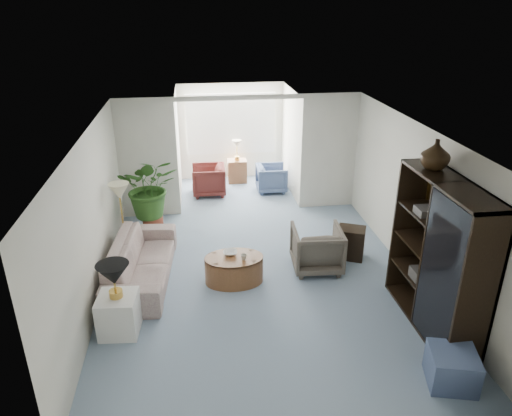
{
  "coord_description": "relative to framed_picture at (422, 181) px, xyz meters",
  "views": [
    {
      "loc": [
        -0.97,
        -6.49,
        4.23
      ],
      "look_at": [
        0.0,
        0.6,
        1.1
      ],
      "focal_mm": 33.45,
      "sensor_mm": 36.0,
      "label": 1
    }
  ],
  "objects": [
    {
      "name": "floor",
      "position": [
        -2.46,
        0.1,
        -1.7
      ],
      "size": [
        6.0,
        6.0,
        0.0
      ],
      "primitive_type": "plane",
      "color": "#8BA1B7",
      "rests_on": "ground"
    },
    {
      "name": "sunroom_floor",
      "position": [
        -2.46,
        4.2,
        -1.7
      ],
      "size": [
        2.6,
        2.6,
        0.0
      ],
      "primitive_type": "plane",
      "color": "#8BA1B7",
      "rests_on": "ground"
    },
    {
      "name": "back_pier_left",
      "position": [
        -4.36,
        3.1,
        -0.45
      ],
      "size": [
        1.2,
        0.12,
        2.5
      ],
      "primitive_type": "cube",
      "color": "white",
      "rests_on": "ground"
    },
    {
      "name": "back_pier_right",
      "position": [
        -0.56,
        3.1,
        -0.45
      ],
      "size": [
        1.2,
        0.12,
        2.5
      ],
      "primitive_type": "cube",
      "color": "white",
      "rests_on": "ground"
    },
    {
      "name": "back_header",
      "position": [
        -2.46,
        3.1,
        0.75
      ],
      "size": [
        2.6,
        0.12,
        0.1
      ],
      "primitive_type": "cube",
      "color": "white",
      "rests_on": "back_pier_left"
    },
    {
      "name": "window_pane",
      "position": [
        -2.46,
        5.28,
        -0.3
      ],
      "size": [
        2.2,
        0.02,
        1.5
      ],
      "primitive_type": "cube",
      "color": "white"
    },
    {
      "name": "window_blinds",
      "position": [
        -2.46,
        5.25,
        -0.3
      ],
      "size": [
        2.2,
        0.02,
        1.5
      ],
      "primitive_type": "cube",
      "color": "white"
    },
    {
      "name": "framed_picture",
      "position": [
        0.0,
        0.0,
        0.0
      ],
      "size": [
        0.04,
        0.5,
        0.4
      ],
      "primitive_type": "cube",
      "color": "#AC9F8A"
    },
    {
      "name": "sofa",
      "position": [
        -4.36,
        0.55,
        -1.37
      ],
      "size": [
        1.07,
        2.34,
        0.66
      ],
      "primitive_type": "imported",
      "rotation": [
        0.0,
        0.0,
        1.49
      ],
      "color": "#BEB4A0",
      "rests_on": "ground"
    },
    {
      "name": "end_table",
      "position": [
        -4.56,
        -0.8,
        -1.41
      ],
      "size": [
        0.56,
        0.56,
        0.57
      ],
      "primitive_type": "cube",
      "rotation": [
        0.0,
        0.0,
        -0.08
      ],
      "color": "white",
      "rests_on": "ground"
    },
    {
      "name": "table_lamp",
      "position": [
        -4.56,
        -0.8,
        -0.78
      ],
      "size": [
        0.44,
        0.44,
        0.3
      ],
      "primitive_type": "cone",
      "color": "black",
      "rests_on": "end_table"
    },
    {
      "name": "floor_lamp",
      "position": [
        -4.72,
        1.38,
        -0.45
      ],
      "size": [
        0.36,
        0.36,
        0.28
      ],
      "primitive_type": "cone",
      "color": "beige",
      "rests_on": "ground"
    },
    {
      "name": "coffee_table",
      "position": [
        -2.88,
        0.27,
        -1.47
      ],
      "size": [
        1.04,
        1.04,
        0.45
      ],
      "primitive_type": "cylinder",
      "rotation": [
        0.0,
        0.0,
        -0.1
      ],
      "color": "brown",
      "rests_on": "ground"
    },
    {
      "name": "coffee_bowl",
      "position": [
        -2.93,
        0.37,
        -1.22
      ],
      "size": [
        0.25,
        0.25,
        0.06
      ],
      "primitive_type": "imported",
      "rotation": [
        0.0,
        0.0,
        -0.1
      ],
      "color": "white",
      "rests_on": "coffee_table"
    },
    {
      "name": "coffee_cup",
      "position": [
        -2.73,
        0.17,
        -1.21
      ],
      "size": [
        0.1,
        0.1,
        0.09
      ],
      "primitive_type": "imported",
      "rotation": [
        0.0,
        0.0,
        -0.1
      ],
      "color": "#B8B2A1",
      "rests_on": "coffee_table"
    },
    {
      "name": "wingback_chair",
      "position": [
        -1.45,
        0.5,
        -1.32
      ],
      "size": [
        0.86,
        0.89,
        0.76
      ],
      "primitive_type": "imported",
      "rotation": [
        0.0,
        0.0,
        3.08
      ],
      "color": "#605A4C",
      "rests_on": "ground"
    },
    {
      "name": "side_table_dark",
      "position": [
        -0.75,
        0.8,
        -1.42
      ],
      "size": [
        0.58,
        0.53,
        0.56
      ],
      "primitive_type": "cube",
      "rotation": [
        0.0,
        0.0,
        -0.42
      ],
      "color": "black",
      "rests_on": "ground"
    },
    {
      "name": "entertainment_cabinet",
      "position": [
        -0.23,
        -1.17,
        -0.63
      ],
      "size": [
        0.51,
        1.93,
        2.14
      ],
      "primitive_type": "cube",
      "color": "black",
      "rests_on": "ground"
    },
    {
      "name": "cabinet_urn",
      "position": [
        -0.23,
        -0.67,
        0.64
      ],
      "size": [
        0.39,
        0.39,
        0.41
      ],
      "primitive_type": "imported",
      "color": "#302010",
      "rests_on": "entertainment_cabinet"
    },
    {
      "name": "ottoman",
      "position": [
        -0.52,
        -2.32,
        -1.48
      ],
      "size": [
        0.66,
        0.66,
        0.43
      ],
      "primitive_type": "cube",
      "rotation": [
        0.0,
        0.0,
        -0.26
      ],
      "color": "slate",
      "rests_on": "ground"
    },
    {
      "name": "plant_pot",
      "position": [
        -4.3,
        2.36,
        -1.54
      ],
      "size": [
        0.4,
        0.4,
        0.32
      ],
      "primitive_type": "cylinder",
      "color": "brown",
      "rests_on": "ground"
    },
    {
      "name": "house_plant",
      "position": [
        -4.3,
        2.36,
        -0.76
      ],
      "size": [
        1.11,
        0.96,
        1.23
      ],
      "primitive_type": "imported",
      "color": "#2C5A1E",
      "rests_on": "plant_pot"
    },
    {
      "name": "sunroom_chair_blue",
      "position": [
        -1.61,
        4.16,
        -1.38
      ],
      "size": [
        0.72,
        0.7,
        0.64
      ],
      "primitive_type": "imported",
      "rotation": [
        0.0,
        0.0,
        1.55
      ],
      "color": "slate",
      "rests_on": "ground"
    },
    {
      "name": "sunroom_chair_maroon",
      "position": [
        -3.11,
        4.16,
        -1.35
      ],
      "size": [
        0.79,
        0.77,
        0.7
      ],
      "primitive_type": "imported",
      "rotation": [
        0.0,
        0.0,
        -1.59
      ],
      "color": "maroon",
      "rests_on": "ground"
    },
    {
      "name": "sunroom_table",
      "position": [
        -2.36,
        4.91,
        -1.42
      ],
      "size": [
        0.47,
        0.37,
        0.57
      ],
      "primitive_type": "cube",
      "rotation": [
        0.0,
        0.0,
        -0.02
      ],
      "color": "brown",
      "rests_on": "ground"
    },
    {
      "name": "shelf_clutter",
      "position": [
        -0.28,
        -1.17,
        -0.5
      ],
      "size": [
        0.3,
        1.07,
        1.06
      ],
      "color": "#3A3735",
      "rests_on": "entertainment_cabinet"
    }
  ]
}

